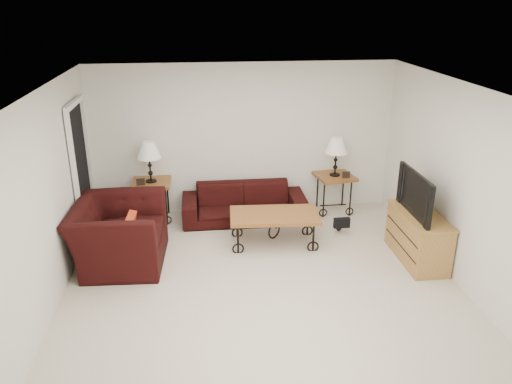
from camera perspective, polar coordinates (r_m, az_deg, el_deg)
ground at (r=6.58m, az=0.71°, el=-10.36°), size 5.00×5.00×0.00m
wall_back at (r=8.38m, az=-1.42°, el=6.05°), size 5.00×0.02×2.50m
wall_front at (r=3.84m, az=5.64°, el=-13.92°), size 5.00×0.02×2.50m
wall_left at (r=6.24m, az=-22.67°, el=-1.14°), size 0.02×5.00×2.50m
wall_right at (r=6.79m, az=22.18°, el=0.71°), size 0.02×5.00×2.50m
ceiling at (r=5.68m, az=0.82°, el=11.61°), size 5.00×5.00×0.00m
doorway at (r=7.81m, az=-19.18°, el=1.90°), size 0.08×0.94×2.04m
sofa at (r=8.24m, az=-1.38°, el=-1.28°), size 2.01×0.78×0.59m
side_table_left at (r=8.40m, az=-11.65°, el=-0.97°), size 0.62×0.62×0.67m
side_table_right at (r=8.66m, az=8.81°, el=-0.14°), size 0.69×0.69×0.65m
lamp_left at (r=8.18m, az=-11.99°, el=3.36°), size 0.38×0.38×0.67m
lamp_right at (r=8.44m, az=9.05°, el=3.99°), size 0.43×0.43×0.65m
photo_frame_left at (r=8.14m, az=-12.98°, el=1.13°), size 0.13×0.04×0.11m
photo_frame_right at (r=8.43m, az=10.20°, el=1.94°), size 0.13×0.02×0.11m
coffee_table at (r=7.47m, az=2.08°, el=-4.19°), size 1.33×0.77×0.49m
armchair at (r=7.13m, az=-15.29°, el=-4.58°), size 1.24×1.40×0.87m
throw_pillow at (r=7.02m, az=-14.20°, el=-4.10°), size 0.12×0.40×0.39m
tv_stand at (r=7.35m, az=17.89°, el=-4.85°), size 0.48×1.16×0.69m
television at (r=7.09m, az=18.33°, el=-0.18°), size 0.14×1.04×0.60m
backpack at (r=7.96m, az=9.47°, el=-2.77°), size 0.42×0.35×0.50m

